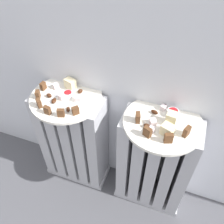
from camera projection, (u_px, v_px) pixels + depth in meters
radiator_left at (74, 141)px, 1.20m from camera, size 0.33×0.15×0.56m
radiator_right at (153, 165)px, 1.10m from camera, size 0.33×0.15×0.56m
plate_left at (66, 98)px, 1.00m from camera, size 0.30×0.30×0.01m
plate_right at (163, 123)px, 0.90m from camera, size 0.30×0.30×0.01m
dark_cake_slice_left_0 at (43, 86)px, 1.02m from camera, size 0.02×0.03×0.03m
dark_cake_slice_left_1 at (38, 94)px, 0.98m from camera, size 0.02×0.03×0.03m
dark_cake_slice_left_2 at (39, 103)px, 0.94m from camera, size 0.03×0.03×0.03m
dark_cake_slice_left_3 at (47, 110)px, 0.91m from camera, size 0.03×0.02×0.03m
dark_cake_slice_left_4 at (61, 113)px, 0.90m from camera, size 0.03×0.02×0.03m
dark_cake_slice_left_5 at (75, 111)px, 0.91m from camera, size 0.03×0.03×0.03m
marble_cake_slice_left_0 at (70, 84)px, 1.02m from camera, size 0.05×0.04×0.04m
turkish_delight_left_0 at (62, 97)px, 0.98m from camera, size 0.03×0.03×0.02m
turkish_delight_left_1 at (56, 86)px, 1.03m from camera, size 0.03×0.03×0.02m
turkish_delight_left_2 at (78, 98)px, 0.97m from camera, size 0.03×0.03×0.03m
medjool_date_left_0 at (54, 101)px, 0.96m from camera, size 0.02×0.03×0.02m
medjool_date_left_1 at (49, 95)px, 0.99m from camera, size 0.03×0.02×0.02m
medjool_date_left_2 at (68, 109)px, 0.93m from camera, size 0.02×0.03×0.01m
medjool_date_left_3 at (80, 91)px, 1.00m from camera, size 0.03×0.03×0.02m
jam_bowl_left at (68, 94)px, 0.99m from camera, size 0.04×0.04×0.02m
dark_cake_slice_right_0 at (138, 117)px, 0.88m from camera, size 0.02×0.03×0.04m
dark_cake_slice_right_1 at (147, 132)px, 0.83m from camera, size 0.03×0.03×0.04m
dark_cake_slice_right_2 at (169, 138)px, 0.81m from camera, size 0.03×0.02×0.04m
dark_cake_slice_right_3 at (187, 132)px, 0.83m from camera, size 0.03×0.03×0.04m
marble_cake_slice_right_0 at (171, 119)px, 0.87m from camera, size 0.04×0.04×0.05m
marble_cake_slice_right_1 at (167, 130)px, 0.84m from camera, size 0.05×0.05×0.04m
turkish_delight_right_0 at (163, 108)px, 0.93m from camera, size 0.02×0.02×0.02m
turkish_delight_right_1 at (152, 130)px, 0.85m from camera, size 0.02×0.02×0.02m
turkish_delight_right_2 at (153, 122)px, 0.88m from camera, size 0.03×0.03×0.02m
medjool_date_right_0 at (155, 112)px, 0.92m from camera, size 0.03×0.02×0.02m
medjool_date_right_1 at (165, 103)px, 0.95m from camera, size 0.03×0.03×0.01m
medjool_date_right_2 at (147, 126)px, 0.87m from camera, size 0.02×0.02×0.02m
jam_bowl_right at (173, 113)px, 0.91m from camera, size 0.04×0.04×0.02m
fork at (53, 99)px, 0.98m from camera, size 0.02×0.10×0.00m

